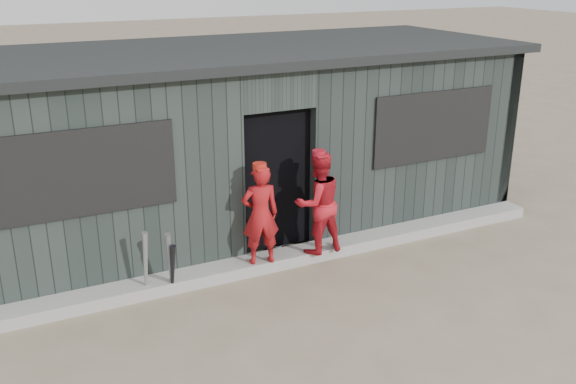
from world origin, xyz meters
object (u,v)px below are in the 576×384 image
bat_right (173,270)px  bat_left (146,265)px  bat_mid (170,263)px  dugout (237,139)px  player_red_left (260,215)px  player_grey_back (282,204)px  player_red_right (318,203)px

bat_right → bat_left: bearing=162.5°
bat_mid → dugout: 2.60m
player_red_left → player_grey_back: bearing=-123.6°
bat_right → player_red_right: bearing=2.3°
bat_right → player_grey_back: bearing=23.2°
bat_right → dugout: dugout is taller
bat_right → dugout: (1.60, 1.89, 0.94)m
player_red_right → dugout: 1.91m
dugout → player_red_right: bearing=-78.2°
bat_right → player_red_right: size_ratio=0.52×
bat_left → dugout: size_ratio=0.11×
player_grey_back → bat_left: bearing=-3.1°
player_red_left → player_grey_back: player_red_left is taller
bat_left → player_red_right: player_red_right is taller
bat_mid → player_red_left: 1.25m
bat_left → player_grey_back: bearing=18.0°
player_red_right → dugout: (-0.38, 1.81, 0.46)m
bat_left → player_red_left: player_red_left is taller
bat_mid → player_grey_back: bearing=21.9°
bat_mid → bat_left: bearing=170.1°
player_red_left → bat_mid: bearing=12.3°
player_red_right → dugout: dugout is taller
dugout → bat_left: bearing=-136.4°
bat_left → player_red_right: (2.27, -0.01, 0.39)m
player_grey_back → dugout: size_ratio=0.15×
bat_mid → bat_right: size_ratio=1.22×
bat_mid → player_grey_back: 1.96m
player_red_right → player_grey_back: (-0.18, 0.69, -0.22)m
bat_left → player_red_right: 2.30m
bat_left → bat_mid: (0.28, -0.05, -0.01)m
bat_mid → player_grey_back: player_grey_back is taller
bat_left → player_red_left: 1.51m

